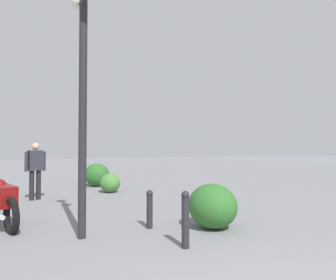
% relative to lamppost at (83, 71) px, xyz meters
% --- Properties ---
extents(lamppost, '(0.98, 0.28, 4.41)m').
position_rel_lamppost_xyz_m(lamppost, '(0.00, 0.00, 0.00)').
color(lamppost, '#232328').
rests_on(lamppost, ground).
extents(motorcycle, '(2.14, 0.59, 1.06)m').
position_rel_lamppost_xyz_m(motorcycle, '(1.67, 1.19, -2.40)').
color(motorcycle, black).
rests_on(motorcycle, ground).
extents(pedestrian, '(0.34, 0.60, 1.71)m').
position_rel_lamppost_xyz_m(pedestrian, '(4.52, 0.24, -1.91)').
color(pedestrian, black).
rests_on(pedestrian, ground).
extents(bollard_near, '(0.13, 0.13, 0.89)m').
position_rel_lamppost_xyz_m(bollard_near, '(-1.32, -1.26, -2.44)').
color(bollard_near, '#232328').
rests_on(bollard_near, ground).
extents(bollard_mid, '(0.13, 0.13, 0.74)m').
position_rel_lamppost_xyz_m(bollard_mid, '(-0.02, -1.30, -2.51)').
color(bollard_mid, '#232328').
rests_on(bollard_mid, ground).
extents(shrub_low, '(1.09, 0.98, 0.93)m').
position_rel_lamppost_xyz_m(shrub_low, '(6.71, -2.31, -2.44)').
color(shrub_low, '#2D6628').
rests_on(shrub_low, ground).
extents(shrub_round, '(0.78, 0.70, 0.66)m').
position_rel_lamppost_xyz_m(shrub_round, '(4.81, -2.20, -2.57)').
color(shrub_round, '#477F38').
rests_on(shrub_round, ground).
extents(shrub_wide, '(1.01, 0.91, 0.86)m').
position_rel_lamppost_xyz_m(shrub_wide, '(-0.65, -2.35, -2.47)').
color(shrub_wide, '#2D6628').
rests_on(shrub_wide, ground).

